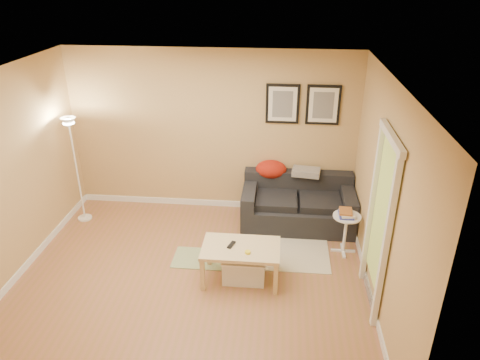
{
  "coord_description": "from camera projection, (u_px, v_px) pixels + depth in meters",
  "views": [
    {
      "loc": [
        1.08,
        -4.57,
        3.66
      ],
      "look_at": [
        0.55,
        0.85,
        1.05
      ],
      "focal_mm": 33.5,
      "sensor_mm": 36.0,
      "label": 1
    }
  ],
  "objects": [
    {
      "name": "floor",
      "position": [
        191.0,
        280.0,
        5.78
      ],
      "size": [
        4.5,
        4.5,
        0.0
      ],
      "primitive_type": "plane",
      "color": "#9E6244",
      "rests_on": "ground"
    },
    {
      "name": "ceiling",
      "position": [
        180.0,
        79.0,
        4.65
      ],
      "size": [
        4.5,
        4.5,
        0.0
      ],
      "primitive_type": "plane",
      "rotation": [
        3.14,
        0.0,
        0.0
      ],
      "color": "white",
      "rests_on": "wall_back"
    },
    {
      "name": "wall_back",
      "position": [
        212.0,
        133.0,
        7.01
      ],
      "size": [
        4.5,
        0.0,
        4.5
      ],
      "primitive_type": "plane",
      "rotation": [
        1.57,
        0.0,
        0.0
      ],
      "color": "tan",
      "rests_on": "ground"
    },
    {
      "name": "wall_front",
      "position": [
        132.0,
        308.0,
        3.42
      ],
      "size": [
        4.5,
        0.0,
        4.5
      ],
      "primitive_type": "plane",
      "rotation": [
        -1.57,
        0.0,
        0.0
      ],
      "color": "tan",
      "rests_on": "ground"
    },
    {
      "name": "wall_left",
      "position": [
        3.0,
        182.0,
        5.41
      ],
      "size": [
        0.0,
        4.0,
        4.0
      ],
      "primitive_type": "plane",
      "rotation": [
        1.57,
        0.0,
        1.57
      ],
      "color": "tan",
      "rests_on": "ground"
    },
    {
      "name": "wall_right",
      "position": [
        383.0,
        199.0,
        5.02
      ],
      "size": [
        0.0,
        4.0,
        4.0
      ],
      "primitive_type": "plane",
      "rotation": [
        1.57,
        0.0,
        -1.57
      ],
      "color": "tan",
      "rests_on": "ground"
    },
    {
      "name": "baseboard_back",
      "position": [
        214.0,
        203.0,
        7.54
      ],
      "size": [
        4.5,
        0.02,
        0.1
      ],
      "primitive_type": "cube",
      "color": "white",
      "rests_on": "ground"
    },
    {
      "name": "baseboard_left",
      "position": [
        25.0,
        266.0,
        5.95
      ],
      "size": [
        0.02,
        4.0,
        0.1
      ],
      "primitive_type": "cube",
      "color": "white",
      "rests_on": "ground"
    },
    {
      "name": "baseboard_right",
      "position": [
        368.0,
        288.0,
        5.56
      ],
      "size": [
        0.02,
        4.0,
        0.1
      ],
      "primitive_type": "cube",
      "color": "white",
      "rests_on": "ground"
    },
    {
      "name": "sofa",
      "position": [
        298.0,
        203.0,
        6.87
      ],
      "size": [
        1.7,
        0.9,
        0.75
      ],
      "primitive_type": null,
      "color": "black",
      "rests_on": "ground"
    },
    {
      "name": "red_throw",
      "position": [
        271.0,
        169.0,
        7.04
      ],
      "size": [
        0.48,
        0.36,
        0.28
      ],
      "primitive_type": null,
      "color": "#B02A10",
      "rests_on": "sofa"
    },
    {
      "name": "plaid_throw",
      "position": [
        306.0,
        172.0,
        6.92
      ],
      "size": [
        0.45,
        0.32,
        0.1
      ],
      "primitive_type": null,
      "rotation": [
        0.0,
        0.0,
        -0.14
      ],
      "color": "tan",
      "rests_on": "sofa"
    },
    {
      "name": "framed_print_left",
      "position": [
        283.0,
        104.0,
        6.68
      ],
      "size": [
        0.5,
        0.04,
        0.6
      ],
      "primitive_type": null,
      "color": "black",
      "rests_on": "wall_back"
    },
    {
      "name": "framed_print_right",
      "position": [
        323.0,
        105.0,
        6.62
      ],
      "size": [
        0.5,
        0.04,
        0.6
      ],
      "primitive_type": null,
      "color": "black",
      "rests_on": "wall_back"
    },
    {
      "name": "area_rug",
      "position": [
        284.0,
        253.0,
        6.3
      ],
      "size": [
        1.25,
        0.85,
        0.01
      ],
      "primitive_type": "cube",
      "color": "beige",
      "rests_on": "ground"
    },
    {
      "name": "green_runner",
      "position": [
        199.0,
        258.0,
        6.19
      ],
      "size": [
        0.7,
        0.5,
        0.01
      ],
      "primitive_type": "cube",
      "color": "#668C4C",
      "rests_on": "ground"
    },
    {
      "name": "coffee_table",
      "position": [
        241.0,
        263.0,
        5.7
      ],
      "size": [
        1.11,
        0.86,
        0.49
      ],
      "primitive_type": null,
      "rotation": [
        0.0,
        0.0,
        0.3
      ],
      "color": "#E2C88A",
      "rests_on": "ground"
    },
    {
      "name": "remote_control",
      "position": [
        231.0,
        245.0,
        5.62
      ],
      "size": [
        0.1,
        0.17,
        0.02
      ],
      "primitive_type": "cube",
      "rotation": [
        0.0,
        0.0,
        -0.33
      ],
      "color": "black",
      "rests_on": "coffee_table"
    },
    {
      "name": "tape_roll",
      "position": [
        248.0,
        252.0,
        5.46
      ],
      "size": [
        0.07,
        0.07,
        0.03
      ],
      "primitive_type": "cylinder",
      "color": "yellow",
      "rests_on": "coffee_table"
    },
    {
      "name": "storage_bin",
      "position": [
        244.0,
        267.0,
        5.74
      ],
      "size": [
        0.55,
        0.4,
        0.34
      ],
      "primitive_type": null,
      "color": "white",
      "rests_on": "ground"
    },
    {
      "name": "side_table",
      "position": [
        345.0,
        234.0,
        6.22
      ],
      "size": [
        0.38,
        0.38,
        0.59
      ],
      "primitive_type": null,
      "color": "white",
      "rests_on": "ground"
    },
    {
      "name": "book_stack",
      "position": [
        346.0,
        213.0,
        6.08
      ],
      "size": [
        0.26,
        0.3,
        0.08
      ],
      "primitive_type": null,
      "rotation": [
        0.0,
        0.0,
        -0.3
      ],
      "color": "#313B95",
      "rests_on": "side_table"
    },
    {
      "name": "floor_lamp",
      "position": [
        77.0,
        173.0,
        6.83
      ],
      "size": [
        0.22,
        0.22,
        1.69
      ],
      "primitive_type": null,
      "color": "white",
      "rests_on": "ground"
    },
    {
      "name": "doorway",
      "position": [
        378.0,
        227.0,
        5.01
      ],
      "size": [
        0.12,
        1.01,
        2.13
      ],
      "primitive_type": null,
      "color": "white",
      "rests_on": "ground"
    }
  ]
}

